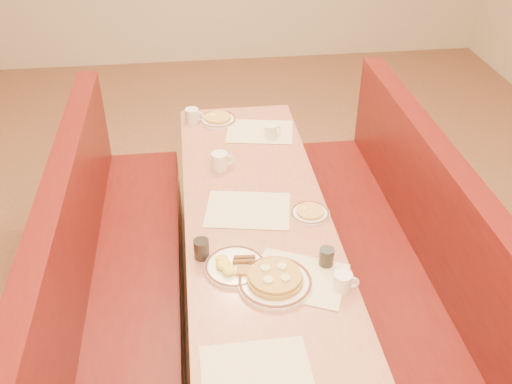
{
  "coord_description": "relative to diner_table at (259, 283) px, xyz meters",
  "views": [
    {
      "loc": [
        -0.28,
        -2.11,
        2.41
      ],
      "look_at": [
        0.0,
        0.13,
        0.85
      ],
      "focal_mm": 40.0,
      "sensor_mm": 36.0,
      "label": 1
    }
  ],
  "objects": [
    {
      "name": "ground",
      "position": [
        0.0,
        0.0,
        -0.37
      ],
      "size": [
        8.0,
        8.0,
        0.0
      ],
      "primitive_type": "plane",
      "color": "#9E6647",
      "rests_on": "ground"
    },
    {
      "name": "diner_table",
      "position": [
        0.0,
        0.0,
        0.0
      ],
      "size": [
        0.7,
        2.5,
        0.75
      ],
      "color": "black",
      "rests_on": "ground"
    },
    {
      "name": "booth_left",
      "position": [
        -0.73,
        0.0,
        -0.01
      ],
      "size": [
        0.55,
        2.5,
        1.05
      ],
      "color": "#4C3326",
      "rests_on": "ground"
    },
    {
      "name": "booth_right",
      "position": [
        0.73,
        0.0,
        -0.01
      ],
      "size": [
        0.55,
        2.5,
        1.05
      ],
      "color": "#4C3326",
      "rests_on": "ground"
    },
    {
      "name": "placemat_near_left",
      "position": [
        -0.12,
        -0.84,
        0.38
      ],
      "size": [
        0.39,
        0.29,
        0.0
      ],
      "primitive_type": "cube",
      "rotation": [
        0.0,
        0.0,
        0.01
      ],
      "color": "beige",
      "rests_on": "diner_table"
    },
    {
      "name": "placemat_near_right",
      "position": [
        0.12,
        -0.38,
        0.38
      ],
      "size": [
        0.46,
        0.42,
        0.0
      ],
      "primitive_type": "cube",
      "rotation": [
        0.0,
        0.0,
        -0.43
      ],
      "color": "beige",
      "rests_on": "diner_table"
    },
    {
      "name": "placemat_far_left",
      "position": [
        -0.04,
        0.12,
        0.38
      ],
      "size": [
        0.45,
        0.37,
        0.0
      ],
      "primitive_type": "cube",
      "rotation": [
        0.0,
        0.0,
        -0.18
      ],
      "color": "beige",
      "rests_on": "diner_table"
    },
    {
      "name": "placemat_far_right",
      "position": [
        0.12,
        0.9,
        0.38
      ],
      "size": [
        0.44,
        0.36,
        0.0
      ],
      "primitive_type": "cube",
      "rotation": [
        0.0,
        0.0,
        -0.18
      ],
      "color": "beige",
      "rests_on": "diner_table"
    },
    {
      "name": "pancake_plate",
      "position": [
        0.01,
        -0.41,
        0.4
      ],
      "size": [
        0.31,
        0.31,
        0.07
      ],
      "rotation": [
        0.0,
        0.0,
        0.38
      ],
      "color": "white",
      "rests_on": "diner_table"
    },
    {
      "name": "eggs_plate",
      "position": [
        -0.15,
        -0.29,
        0.39
      ],
      "size": [
        0.27,
        0.27,
        0.05
      ],
      "rotation": [
        0.0,
        0.0,
        -0.25
      ],
      "color": "white",
      "rests_on": "diner_table"
    },
    {
      "name": "extra_plate_mid",
      "position": [
        0.25,
        0.05,
        0.39
      ],
      "size": [
        0.19,
        0.19,
        0.04
      ],
      "rotation": [
        0.0,
        0.0,
        -0.18
      ],
      "color": "white",
      "rests_on": "diner_table"
    },
    {
      "name": "extra_plate_far",
      "position": [
        -0.12,
        1.07,
        0.39
      ],
      "size": [
        0.23,
        0.23,
        0.05
      ],
      "rotation": [
        0.0,
        0.0,
        0.05
      ],
      "color": "white",
      "rests_on": "diner_table"
    },
    {
      "name": "coffee_mug_a",
      "position": [
        0.28,
        -0.47,
        0.42
      ],
      "size": [
        0.11,
        0.08,
        0.08
      ],
      "rotation": [
        0.0,
        0.0,
        -0.22
      ],
      "color": "white",
      "rests_on": "diner_table"
    },
    {
      "name": "coffee_mug_b",
      "position": [
        -0.15,
        0.52,
        0.43
      ],
      "size": [
        0.13,
        0.09,
        0.1
      ],
      "rotation": [
        0.0,
        0.0,
        0.09
      ],
      "color": "white",
      "rests_on": "diner_table"
    },
    {
      "name": "coffee_mug_c",
      "position": [
        0.18,
        0.83,
        0.42
      ],
      "size": [
        0.1,
        0.08,
        0.08
      ],
      "rotation": [
        0.0,
        0.0,
        0.34
      ],
      "color": "white",
      "rests_on": "diner_table"
    },
    {
      "name": "coffee_mug_d",
      "position": [
        -0.28,
        1.08,
        0.42
      ],
      "size": [
        0.12,
        0.08,
        0.09
      ],
      "rotation": [
        0.0,
        0.0,
        -0.27
      ],
      "color": "white",
      "rests_on": "diner_table"
    },
    {
      "name": "soda_tumbler_near",
      "position": [
        -0.28,
        -0.2,
        0.42
      ],
      "size": [
        0.07,
        0.07,
        0.09
      ],
      "color": "black",
      "rests_on": "diner_table"
    },
    {
      "name": "soda_tumbler_mid",
      "position": [
        0.25,
        -0.31,
        0.42
      ],
      "size": [
        0.06,
        0.06,
        0.09
      ],
      "color": "black",
      "rests_on": "diner_table"
    }
  ]
}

